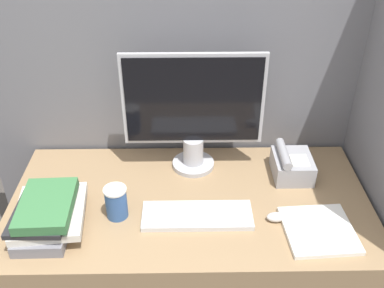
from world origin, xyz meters
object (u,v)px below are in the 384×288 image
(monitor, at_px, (193,113))
(coffee_cup, at_px, (116,202))
(mouse, at_px, (276,217))
(desk_telephone, at_px, (291,165))
(book_stack, at_px, (47,214))
(keyboard, at_px, (197,216))

(monitor, distance_m, coffee_cup, 0.46)
(mouse, height_order, desk_telephone, desk_telephone)
(coffee_cup, height_order, desk_telephone, same)
(book_stack, relative_size, desk_telephone, 1.74)
(keyboard, distance_m, mouse, 0.28)
(monitor, height_order, mouse, monitor)
(mouse, bearing_deg, desk_telephone, 68.43)
(monitor, xyz_separation_m, book_stack, (-0.52, -0.36, -0.19))
(book_stack, xyz_separation_m, desk_telephone, (0.92, 0.29, -0.01))
(book_stack, bearing_deg, monitor, 35.03)
(mouse, xyz_separation_m, desk_telephone, (0.11, 0.27, 0.03))
(keyboard, height_order, mouse, mouse)
(keyboard, xyz_separation_m, book_stack, (-0.53, -0.04, 0.05))
(coffee_cup, distance_m, desk_telephone, 0.72)
(keyboard, height_order, book_stack, book_stack)
(book_stack, bearing_deg, desk_telephone, 17.55)
(coffee_cup, bearing_deg, book_stack, -166.24)
(mouse, height_order, book_stack, book_stack)
(monitor, relative_size, coffee_cup, 4.47)
(mouse, relative_size, coffee_cup, 0.54)
(monitor, relative_size, desk_telephone, 3.08)
(keyboard, distance_m, desk_telephone, 0.46)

